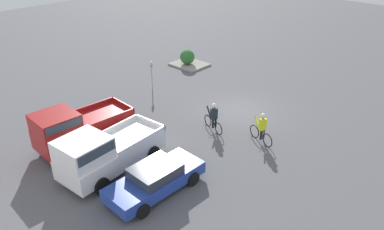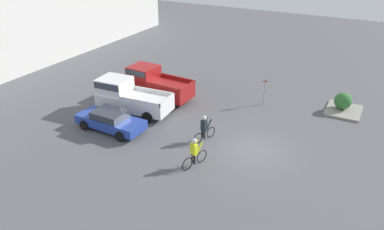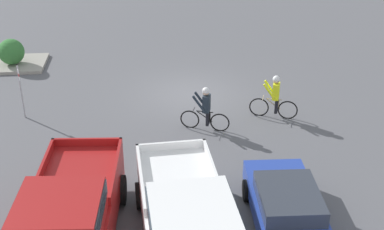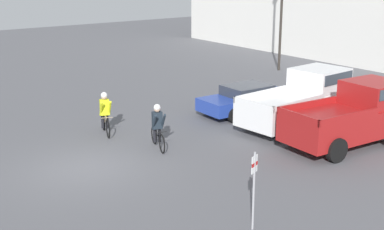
{
  "view_description": "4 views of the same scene",
  "coord_description": "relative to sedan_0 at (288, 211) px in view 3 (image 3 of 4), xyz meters",
  "views": [
    {
      "loc": [
        -11.94,
        17.49,
        10.66
      ],
      "look_at": [
        0.26,
        4.2,
        1.2
      ],
      "focal_mm": 35.0,
      "sensor_mm": 36.0,
      "label": 1
    },
    {
      "loc": [
        -18.05,
        -5.65,
        11.64
      ],
      "look_at": [
        0.26,
        4.2,
        1.2
      ],
      "focal_mm": 35.0,
      "sensor_mm": 36.0,
      "label": 2
    },
    {
      "loc": [
        1.53,
        20.15,
        9.47
      ],
      "look_at": [
        0.26,
        4.2,
        1.2
      ],
      "focal_mm": 50.0,
      "sensor_mm": 36.0,
      "label": 3
    },
    {
      "loc": [
        15.58,
        -7.11,
        6.64
      ],
      "look_at": [
        0.26,
        4.2,
        1.2
      ],
      "focal_mm": 50.0,
      "sensor_mm": 36.0,
      "label": 4
    }
  ],
  "objects": [
    {
      "name": "ground_plane",
      "position": [
        1.92,
        -8.92,
        -0.67
      ],
      "size": [
        80.0,
        80.0,
        0.0
      ],
      "primitive_type": "plane",
      "color": "#56565B"
    },
    {
      "name": "sedan_0",
      "position": [
        0.0,
        0.0,
        0.0
      ],
      "size": [
        2.03,
        4.59,
        1.31
      ],
      "color": "#233D9E",
      "rests_on": "ground_plane"
    },
    {
      "name": "pickup_truck_0",
      "position": [
        2.76,
        0.68,
        0.5
      ],
      "size": [
        2.59,
        5.35,
        2.3
      ],
      "color": "white",
      "rests_on": "ground_plane"
    },
    {
      "name": "pickup_truck_1",
      "position": [
        5.63,
        0.27,
        0.52
      ],
      "size": [
        2.52,
        5.08,
        2.31
      ],
      "color": "maroon",
      "rests_on": "ground_plane"
    },
    {
      "name": "cyclist_0",
      "position": [
        1.61,
        -5.88,
        0.18
      ],
      "size": [
        1.77,
        0.65,
        1.7
      ],
      "color": "black",
      "rests_on": "ground_plane"
    },
    {
      "name": "cyclist_1",
      "position": [
        -1.09,
        -6.64,
        0.2
      ],
      "size": [
        1.77,
        0.65,
        1.74
      ],
      "color": "black",
      "rests_on": "ground_plane"
    },
    {
      "name": "fire_lane_sign",
      "position": [
        8.39,
        -7.36,
        0.61
      ],
      "size": [
        0.13,
        0.29,
        2.12
      ],
      "color": "#9E9EA3",
      "rests_on": "ground_plane"
    },
    {
      "name": "curb_island",
      "position": [
        9.84,
        -12.77,
        -0.6
      ],
      "size": [
        2.72,
        2.33,
        0.15
      ],
      "primitive_type": "cube",
      "color": "gray",
      "rests_on": "ground_plane"
    },
    {
      "name": "shrub",
      "position": [
        9.94,
        -12.61,
        0.07
      ],
      "size": [
        1.2,
        1.2,
        1.2
      ],
      "color": "#337033",
      "rests_on": "curb_island"
    }
  ]
}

